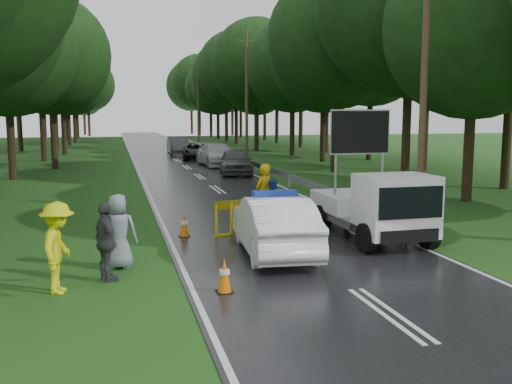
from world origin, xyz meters
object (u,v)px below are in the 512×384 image
object	(u,v)px
police_sedan	(274,225)
officer	(264,195)
queue_car_fourth	(178,146)
queue_car_first	(236,162)
work_truck	(376,206)
queue_car_third	(197,151)
barrier	(253,207)
civilian	(274,203)
queue_car_second	(217,155)

from	to	relation	value
police_sedan	officer	world-z (taller)	officer
officer	queue_car_fourth	xyz separation A→B (m)	(0.87, 33.90, -0.21)
officer	queue_car_first	xyz separation A→B (m)	(2.42, 15.90, -0.25)
police_sedan	work_truck	world-z (taller)	work_truck
queue_car_third	queue_car_fourth	size ratio (longest dim) A/B	0.98
queue_car_fourth	barrier	bearing A→B (deg)	-91.42
barrier	civilian	size ratio (longest dim) A/B	1.61
barrier	queue_car_second	size ratio (longest dim) A/B	0.46
barrier	work_truck	bearing A→B (deg)	-45.98
work_truck	queue_car_first	world-z (taller)	work_truck
work_truck	barrier	distance (m)	3.75
queue_car_second	queue_car_third	world-z (taller)	queue_car_second
civilian	queue_car_fourth	world-z (taller)	queue_car_fourth
police_sedan	queue_car_first	bearing A→B (deg)	-94.51
work_truck	queue_car_first	size ratio (longest dim) A/B	1.04
barrier	civilian	distance (m)	1.22
work_truck	queue_car_fourth	xyz separation A→B (m)	(-1.71, 36.98, -0.21)
officer	civilian	xyz separation A→B (m)	(0.25, -0.37, -0.23)
civilian	queue_car_second	size ratio (longest dim) A/B	0.29
queue_car_fourth	queue_car_first	bearing A→B (deg)	-84.03
work_truck	queue_car_fourth	size ratio (longest dim) A/B	0.96
work_truck	queue_car_third	bearing A→B (deg)	90.74
barrier	officer	distance (m)	1.37
work_truck	queue_car_third	distance (m)	31.00
officer	queue_car_fourth	distance (m)	33.92
queue_car_third	queue_car_fourth	bearing A→B (deg)	105.81
civilian	queue_car_second	distance (m)	22.37
work_truck	queue_car_second	bearing A→B (deg)	89.73
queue_car_first	barrier	bearing A→B (deg)	-92.49
barrier	queue_car_second	bearing A→B (deg)	66.92
police_sedan	civilian	bearing A→B (deg)	-101.11
queue_car_first	queue_car_fourth	distance (m)	18.07
work_truck	civilian	distance (m)	3.59
work_truck	police_sedan	bearing A→B (deg)	-167.04
officer	civilian	distance (m)	0.50
work_truck	queue_car_second	size ratio (longest dim) A/B	0.87
barrier	queue_car_fourth	world-z (taller)	queue_car_fourth
queue_car_third	queue_car_fourth	world-z (taller)	queue_car_fourth
civilian	queue_car_third	bearing A→B (deg)	87.93
officer	police_sedan	bearing A→B (deg)	39.83
barrier	queue_car_first	distance (m)	17.37
police_sedan	queue_car_second	size ratio (longest dim) A/B	0.87
queue_car_third	queue_car_fourth	xyz separation A→B (m)	(-0.88, 6.00, 0.14)
queue_car_third	work_truck	bearing A→B (deg)	-80.97
queue_car_first	queue_car_third	world-z (taller)	queue_car_first
work_truck	queue_car_first	distance (m)	18.99
officer	queue_car_first	distance (m)	16.09
queue_car_third	queue_car_second	bearing A→B (deg)	-76.79
work_truck	officer	size ratio (longest dim) A/B	2.32
officer	queue_car_third	xyz separation A→B (m)	(1.75, 27.90, -0.35)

